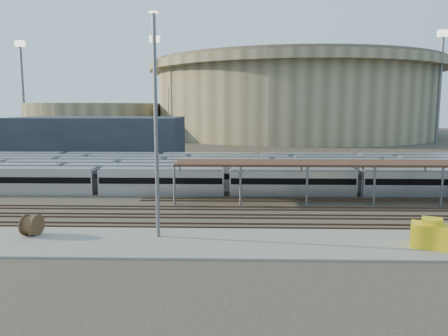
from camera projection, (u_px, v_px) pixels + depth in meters
ground at (236, 207)px, 55.35m from camera, size 420.00×420.00×0.00m
apron at (182, 242)px, 40.62m from camera, size 50.00×9.00×0.20m
subway_trains at (228, 172)px, 73.44m from camera, size 127.03×23.90×3.60m
inspection_shed at (401, 165)px, 58.02m from camera, size 60.30×6.00×5.30m
empty_tracks at (236, 216)px, 50.38m from camera, size 170.00×9.62×0.18m
stadium at (293, 98)px, 190.95m from camera, size 124.00×124.00×32.50m
secondary_arena at (94, 120)px, 184.66m from camera, size 56.00×56.00×14.00m
service_building at (97, 137)px, 110.03m from camera, size 42.00×20.00×10.00m
floodlight_0 at (156, 85)px, 162.15m from camera, size 4.00×1.00×38.40m
floodlight_1 at (23, 86)px, 173.53m from camera, size 4.00×1.00×38.40m
floodlight_2 at (440, 83)px, 149.56m from camera, size 4.00×1.00×38.40m
floodlight_3 at (215, 90)px, 211.11m from camera, size 4.00×1.00×38.40m
cable_reel_west at (32, 225)px, 42.38m from camera, size 1.60×2.28×2.07m
yard_light_pole at (156, 127)px, 40.70m from camera, size 0.80×0.36×20.97m
yellow_equipment at (431, 236)px, 38.77m from camera, size 3.96×3.29×2.12m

